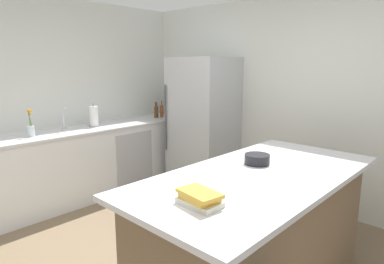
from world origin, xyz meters
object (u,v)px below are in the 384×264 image
(flower_vase, at_px, (31,128))
(paper_towel_roll, at_px, (94,117))
(kitchen_island, at_px, (257,230))
(vinegar_bottle, at_px, (162,111))
(wine_bottle, at_px, (169,106))
(refrigerator, at_px, (203,124))
(mixing_bowl, at_px, (257,159))
(sink_faucet, at_px, (64,118))
(whiskey_bottle, at_px, (167,110))
(syrup_bottle, at_px, (156,111))
(cookbook_stack, at_px, (200,198))

(flower_vase, distance_m, paper_towel_roll, 0.84)
(kitchen_island, bearing_deg, vinegar_bottle, 152.99)
(paper_towel_roll, height_order, wine_bottle, wine_bottle)
(kitchen_island, height_order, refrigerator, refrigerator)
(mixing_bowl, bearing_deg, flower_vase, -160.99)
(refrigerator, distance_m, sink_faucet, 1.85)
(kitchen_island, height_order, whiskey_bottle, whiskey_bottle)
(sink_faucet, bearing_deg, kitchen_island, 4.54)
(mixing_bowl, bearing_deg, sink_faucet, -170.93)
(vinegar_bottle, relative_size, syrup_bottle, 1.09)
(syrup_bottle, bearing_deg, mixing_bowl, -22.76)
(whiskey_bottle, bearing_deg, syrup_bottle, -107.18)
(wine_bottle, bearing_deg, whiskey_bottle, -50.41)
(kitchen_island, xyz_separation_m, whiskey_bottle, (-2.60, 1.43, 0.58))
(kitchen_island, relative_size, whiskey_bottle, 7.53)
(flower_vase, distance_m, vinegar_bottle, 2.00)
(flower_vase, bearing_deg, vinegar_bottle, 90.34)
(whiskey_bottle, bearing_deg, cookbook_stack, -39.28)
(syrup_bottle, relative_size, cookbook_stack, 0.87)
(kitchen_island, bearing_deg, syrup_bottle, 154.84)
(vinegar_bottle, bearing_deg, cookbook_stack, -37.73)
(kitchen_island, bearing_deg, flower_vase, -165.91)
(refrigerator, relative_size, mixing_bowl, 8.90)
(sink_faucet, xyz_separation_m, wine_bottle, (0.03, 1.75, -0.00))
(syrup_bottle, xyz_separation_m, cookbook_stack, (2.71, -1.99, -0.05))
(flower_vase, bearing_deg, paper_towel_roll, 93.50)
(wine_bottle, relative_size, whiskey_bottle, 1.35)
(wine_bottle, bearing_deg, syrup_bottle, -83.96)
(syrup_bottle, bearing_deg, refrigerator, 8.23)
(paper_towel_roll, distance_m, whiskey_bottle, 1.26)
(paper_towel_roll, relative_size, mixing_bowl, 1.50)
(refrigerator, distance_m, whiskey_bottle, 0.83)
(kitchen_island, distance_m, mixing_bowl, 0.56)
(paper_towel_roll, distance_m, mixing_bowl, 2.53)
(paper_towel_roll, bearing_deg, refrigerator, 53.33)
(wine_bottle, relative_size, mixing_bowl, 1.88)
(kitchen_island, xyz_separation_m, mixing_bowl, (-0.15, 0.19, 0.50))
(flower_vase, bearing_deg, sink_faucet, 102.27)
(sink_faucet, distance_m, vinegar_bottle, 1.56)
(cookbook_stack, bearing_deg, kitchen_island, 94.62)
(refrigerator, relative_size, wine_bottle, 4.72)
(sink_faucet, height_order, vinegar_bottle, sink_faucet)
(flower_vase, height_order, cookbook_stack, flower_vase)
(cookbook_stack, bearing_deg, vinegar_bottle, 142.27)
(kitchen_island, distance_m, paper_towel_roll, 2.75)
(paper_towel_roll, relative_size, whiskey_bottle, 1.08)
(kitchen_island, bearing_deg, paper_towel_roll, 176.22)
(sink_faucet, xyz_separation_m, syrup_bottle, (0.07, 1.46, -0.06))
(whiskey_bottle, bearing_deg, wine_bottle, 129.59)
(refrigerator, xyz_separation_m, flower_vase, (-0.84, -2.03, 0.11))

